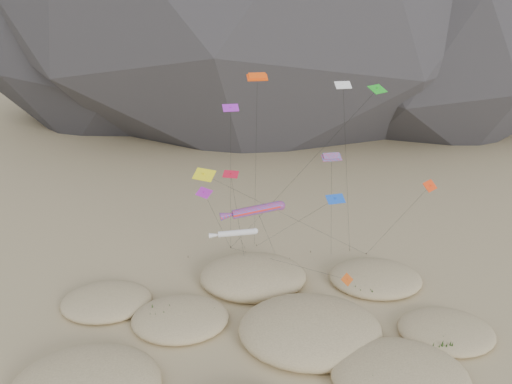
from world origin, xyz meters
TOP-DOWN VIEW (x-y plane):
  - ground at (0.00, 0.00)m, footprint 500.00×500.00m
  - dunes at (-1.56, 3.95)m, footprint 51.35×36.50m
  - dune_grass at (0.04, 4.08)m, footprint 42.30×28.59m
  - kite_stakes at (1.78, 23.53)m, footprint 26.86×6.59m
  - rainbow_tube_kite at (-2.42, 13.13)m, footprint 8.21×10.89m
  - white_tube_kite at (-4.90, 10.52)m, footprint 5.87×15.74m
  - orange_parafoil at (-2.06, 14.15)m, footprint 2.45×13.87m
  - multi_parafoil at (7.10, 14.83)m, footprint 3.73×9.17m
  - delta_kites at (2.97, 11.58)m, footprint 28.33×21.52m

SIDE VIEW (x-z plane):
  - ground at x=0.00m, z-range 0.00..0.00m
  - kite_stakes at x=1.78m, z-range 0.00..0.30m
  - dunes at x=-1.56m, z-range -1.25..2.74m
  - dune_grass at x=0.04m, z-range 0.09..1.61m
  - white_tube_kite at x=-4.90m, z-range 4.64..15.11m
  - rainbow_tube_kite at x=-2.42m, z-range 5.38..17.99m
  - multi_parafoil at x=7.10m, z-range 8.55..26.92m
  - delta_kites at x=2.97m, z-range 4.49..31.15m
  - orange_parafoil at x=-2.06m, z-range 13.19..41.35m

